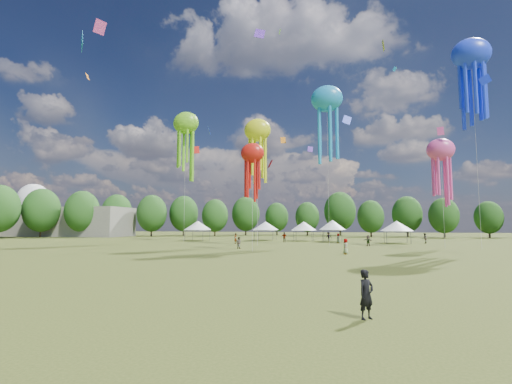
# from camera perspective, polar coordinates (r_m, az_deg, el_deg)

# --- Properties ---
(ground) EXTENTS (300.00, 300.00, 0.00)m
(ground) POSITION_cam_1_polar(r_m,az_deg,el_deg) (16.80, -7.60, -15.95)
(ground) COLOR #384416
(ground) RESTS_ON ground
(observer_main) EXTENTS (0.70, 0.70, 1.64)m
(observer_main) POSITION_cam_1_polar(r_m,az_deg,el_deg) (13.20, 16.94, -15.13)
(observer_main) COLOR black
(observer_main) RESTS_ON ground
(spectator_near) EXTENTS (0.93, 0.84, 1.55)m
(spectator_near) POSITION_cam_1_polar(r_m,az_deg,el_deg) (48.67, -2.72, -8.00)
(spectator_near) COLOR gray
(spectator_near) RESTS_ON ground
(spectators_far) EXTENTS (32.11, 30.23, 1.82)m
(spectators_far) POSITION_cam_1_polar(r_m,az_deg,el_deg) (62.47, 12.91, -7.18)
(spectators_far) COLOR gray
(spectators_far) RESTS_ON ground
(festival_tents) EXTENTS (43.35, 12.33, 4.13)m
(festival_tents) POSITION_cam_1_polar(r_m,az_deg,el_deg) (71.53, 6.06, -5.28)
(festival_tents) COLOR #47474C
(festival_tents) RESTS_ON ground
(show_kites) EXTENTS (51.89, 23.39, 28.78)m
(show_kites) POSITION_cam_1_polar(r_m,az_deg,el_deg) (59.09, 8.89, 10.84)
(show_kites) COLOR yellow
(show_kites) RESTS_ON ground
(small_kites) EXTENTS (72.22, 64.33, 42.75)m
(small_kites) POSITION_cam_1_polar(r_m,az_deg,el_deg) (64.31, 7.27, 20.91)
(small_kites) COLOR yellow
(small_kites) RESTS_ON ground
(treeline) EXTENTS (201.57, 95.24, 13.43)m
(treeline) POSITION_cam_1_polar(r_m,az_deg,el_deg) (78.61, 6.38, -2.71)
(treeline) COLOR #38281C
(treeline) RESTS_ON ground
(hangar) EXTENTS (40.00, 12.00, 8.00)m
(hangar) POSITION_cam_1_polar(r_m,az_deg,el_deg) (117.09, -28.27, -4.18)
(hangar) COLOR gray
(hangar) RESTS_ON ground
(radome) EXTENTS (9.00, 9.00, 16.00)m
(radome) POSITION_cam_1_polar(r_m,az_deg,el_deg) (132.63, -31.59, -1.49)
(radome) COLOR white
(radome) RESTS_ON ground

